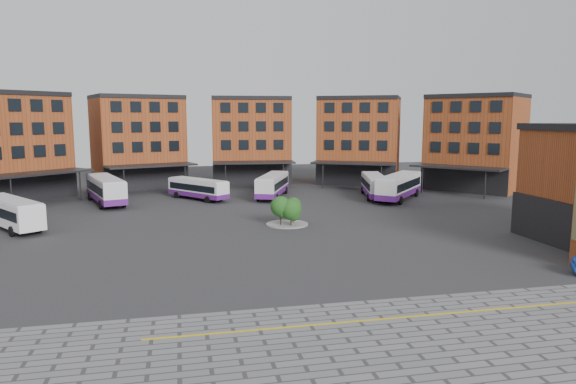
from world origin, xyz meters
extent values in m
plane|color=#28282B|center=(0.00, 0.00, 0.00)|extent=(160.00, 160.00, 0.00)
cube|color=gold|center=(2.00, -14.00, 0.03)|extent=(26.00, 0.15, 0.02)
cube|color=brown|center=(-31.45, 36.93, 7.00)|extent=(16.35, 16.13, 14.00)
cube|color=black|center=(-28.20, 33.32, 2.00)|extent=(10.00, 9.07, 4.00)
cube|color=black|center=(-31.45, 36.93, 14.30)|extent=(16.55, 16.35, 0.60)
cube|color=black|center=(-28.07, 33.17, 9.20)|extent=(8.60, 7.77, 8.00)
cube|color=black|center=(-26.63, 31.58, 4.00)|extent=(12.61, 11.97, 0.25)
cylinder|color=black|center=(-28.81, 27.19, 2.00)|extent=(0.20, 0.20, 4.00)
cylinder|color=black|center=(-22.05, 33.28, 2.00)|extent=(0.20, 0.20, 4.00)
cube|color=brown|center=(-15.30, 46.44, 7.00)|extent=(15.55, 13.69, 14.00)
cube|color=black|center=(-13.72, 41.85, 2.00)|extent=(12.45, 4.71, 4.00)
cube|color=black|center=(-15.30, 46.44, 14.30)|extent=(15.65, 13.97, 0.60)
cube|color=black|center=(-13.66, 41.66, 9.20)|extent=(10.87, 3.87, 8.00)
cube|color=black|center=(-12.96, 39.63, 4.00)|extent=(13.72, 8.39, 0.25)
cylinder|color=black|center=(-16.67, 36.45, 2.00)|extent=(0.20, 0.20, 4.00)
cylinder|color=black|center=(-8.07, 39.41, 2.00)|extent=(0.20, 0.20, 4.00)
cube|color=brown|center=(3.28, 48.89, 7.00)|extent=(13.67, 10.88, 14.00)
cube|color=black|center=(2.94, 44.05, 2.00)|extent=(13.00, 1.41, 4.00)
cube|color=black|center=(3.28, 48.89, 14.30)|extent=(13.69, 11.18, 0.60)
cube|color=black|center=(2.93, 43.85, 9.20)|extent=(11.42, 0.95, 8.00)
cube|color=black|center=(2.78, 41.70, 4.00)|extent=(13.28, 5.30, 0.25)
cylinder|color=black|center=(-1.89, 40.22, 2.00)|extent=(0.20, 0.20, 4.00)
cylinder|color=black|center=(7.19, 39.59, 2.00)|extent=(0.20, 0.20, 4.00)
cube|color=brown|center=(21.34, 43.88, 7.00)|extent=(16.12, 14.81, 14.00)
cube|color=black|center=(19.14, 39.56, 2.00)|extent=(11.81, 6.35, 4.00)
cube|color=black|center=(21.34, 43.88, 14.30)|extent=(16.26, 15.08, 0.60)
cube|color=black|center=(19.04, 39.38, 9.20)|extent=(10.26, 5.33, 8.00)
cube|color=black|center=(18.07, 37.46, 4.00)|extent=(13.58, 9.82, 0.25)
cylinder|color=black|center=(13.20, 37.92, 2.00)|extent=(0.20, 0.20, 4.00)
cylinder|color=black|center=(21.31, 33.79, 2.00)|extent=(0.20, 0.20, 4.00)
cube|color=brown|center=(36.00, 32.21, 7.00)|extent=(16.02, 16.39, 14.00)
cube|color=black|center=(32.29, 29.09, 2.00)|extent=(8.74, 10.28, 4.00)
cube|color=black|center=(36.00, 32.21, 14.30)|extent=(16.25, 16.58, 0.60)
cube|color=black|center=(32.14, 28.96, 9.20)|extent=(7.47, 8.86, 8.00)
cube|color=black|center=(30.49, 27.58, 4.00)|extent=(11.73, 12.79, 0.25)
cylinder|color=black|center=(26.19, 29.91, 2.00)|extent=(0.20, 0.20, 4.00)
cylinder|color=black|center=(32.03, 22.94, 2.00)|extent=(0.20, 0.20, 4.00)
cube|color=black|center=(22.90, -2.00, 2.00)|extent=(0.40, 12.00, 4.00)
cylinder|color=gray|center=(2.00, 12.00, 0.06)|extent=(4.40, 4.40, 0.12)
cylinder|color=#332114|center=(1.20, 11.40, 0.74)|extent=(0.14, 0.14, 1.48)
sphere|color=#1F4316|center=(1.20, 11.40, 2.07)|extent=(2.12, 2.12, 2.12)
sphere|color=#1F4316|center=(1.40, 11.25, 1.63)|extent=(1.49, 1.49, 1.49)
cylinder|color=#332114|center=(2.80, 12.60, 0.69)|extent=(0.14, 0.14, 1.38)
sphere|color=#1F4316|center=(2.80, 12.60, 1.94)|extent=(1.70, 1.70, 1.70)
sphere|color=#1F4316|center=(3.00, 12.45, 1.52)|extent=(1.19, 1.19, 1.19)
cylinder|color=#332114|center=(2.20, 11.00, 0.63)|extent=(0.14, 0.14, 1.26)
sphere|color=#1F4316|center=(2.20, 11.00, 1.77)|extent=(2.20, 2.20, 2.20)
sphere|color=#1F4316|center=(2.40, 10.85, 1.39)|extent=(1.54, 1.54, 1.54)
cube|color=white|center=(-25.53, 15.65, 1.77)|extent=(8.37, 10.36, 2.44)
cube|color=black|center=(-25.53, 15.65, 1.94)|extent=(7.91, 9.69, 0.95)
cube|color=silver|center=(-25.53, 15.65, 3.04)|extent=(8.04, 9.95, 0.12)
cylinder|color=black|center=(-26.55, 19.23, 0.50)|extent=(0.82, 0.98, 1.00)
cylinder|color=black|center=(-24.51, 12.08, 0.50)|extent=(0.82, 0.98, 1.00)
cylinder|color=black|center=(-22.49, 13.52, 0.50)|extent=(0.82, 0.98, 1.00)
cube|color=silver|center=(-18.32, 29.75, 1.99)|extent=(6.49, 12.59, 2.75)
cube|color=black|center=(-18.32, 29.75, 2.19)|extent=(6.24, 11.67, 1.06)
cube|color=silver|center=(-18.32, 29.75, 3.42)|extent=(6.23, 12.08, 0.13)
cube|color=black|center=(-20.20, 35.51, 2.24)|extent=(2.30, 0.85, 1.23)
cube|color=#581B79|center=(-18.32, 29.75, 1.01)|extent=(6.54, 12.64, 0.78)
cylinder|color=black|center=(-20.88, 33.06, 0.56)|extent=(0.67, 1.17, 1.12)
cylinder|color=black|center=(-18.21, 33.93, 0.56)|extent=(0.67, 1.17, 1.12)
cylinder|color=black|center=(-18.43, 25.57, 0.56)|extent=(0.67, 1.17, 1.12)
cylinder|color=black|center=(-15.76, 26.44, 0.56)|extent=(0.67, 1.17, 1.12)
cube|color=white|center=(-6.49, 30.75, 1.62)|extent=(7.98, 9.27, 2.23)
cube|color=black|center=(-6.49, 30.75, 1.77)|extent=(7.53, 8.68, 0.86)
cube|color=silver|center=(-6.49, 30.75, 2.78)|extent=(7.66, 8.90, 0.11)
cube|color=black|center=(-9.52, 34.60, 1.82)|extent=(1.59, 1.29, 1.00)
cube|color=#581B79|center=(-6.49, 30.75, 0.82)|extent=(8.04, 9.33, 0.64)
cylinder|color=black|center=(-9.36, 32.56, 0.45)|extent=(0.78, 0.88, 0.91)
cylinder|color=black|center=(-7.57, 33.97, 0.45)|extent=(0.78, 0.88, 0.91)
cylinder|color=black|center=(-5.40, 27.53, 0.45)|extent=(0.78, 0.88, 0.91)
cylinder|color=black|center=(-3.61, 28.94, 0.45)|extent=(0.78, 0.88, 0.91)
cube|color=silver|center=(3.85, 30.69, 1.82)|extent=(6.54, 11.43, 2.51)
cube|color=black|center=(3.85, 30.69, 2.00)|extent=(6.26, 10.61, 0.97)
cube|color=silver|center=(3.85, 30.69, 3.13)|extent=(6.28, 10.97, 0.12)
cube|color=black|center=(5.90, 35.84, 2.05)|extent=(2.07, 0.91, 1.13)
cube|color=#581B79|center=(3.85, 30.69, 0.92)|extent=(6.59, 11.48, 0.72)
cylinder|color=black|center=(3.99, 34.52, 0.51)|extent=(0.66, 1.07, 1.03)
cylinder|color=black|center=(6.38, 33.57, 0.51)|extent=(0.66, 1.07, 1.03)
cylinder|color=black|center=(1.33, 27.81, 0.51)|extent=(0.66, 1.07, 1.03)
cylinder|color=black|center=(3.71, 26.86, 0.51)|extent=(0.66, 1.07, 1.03)
cube|color=silver|center=(17.82, 27.66, 1.79)|extent=(5.10, 11.35, 2.47)
cube|color=black|center=(17.82, 27.66, 1.96)|extent=(4.95, 10.50, 0.96)
cube|color=silver|center=(17.82, 27.66, 3.07)|extent=(4.90, 10.89, 0.12)
cube|color=black|center=(19.12, 32.94, 2.01)|extent=(2.10, 0.63, 1.11)
cube|color=#581B79|center=(17.82, 27.66, 0.91)|extent=(5.15, 11.40, 0.70)
cylinder|color=black|center=(17.45, 31.40, 0.50)|extent=(0.53, 1.05, 1.01)
cylinder|color=black|center=(19.89, 30.80, 0.50)|extent=(0.53, 1.05, 1.01)
cylinder|color=black|center=(15.74, 24.53, 0.50)|extent=(0.53, 1.05, 1.01)
cylinder|color=black|center=(18.19, 23.92, 0.50)|extent=(0.53, 1.05, 1.01)
cube|color=white|center=(20.32, 24.96, 1.97)|extent=(10.05, 11.05, 2.72)
cube|color=black|center=(20.32, 24.96, 2.16)|extent=(9.46, 10.35, 1.05)
cube|color=silver|center=(20.32, 24.96, 3.38)|extent=(9.65, 10.61, 0.13)
cube|color=black|center=(24.23, 29.51, 2.22)|extent=(1.86, 1.63, 1.22)
cube|color=#581B79|center=(20.32, 24.96, 1.00)|extent=(10.11, 11.11, 0.78)
cylinder|color=black|center=(21.81, 28.82, 0.55)|extent=(0.98, 1.06, 1.11)
cylinder|color=black|center=(23.91, 27.01, 0.55)|extent=(0.98, 1.06, 1.11)
cylinder|color=black|center=(16.72, 22.91, 0.55)|extent=(0.98, 1.06, 1.11)
cylinder|color=black|center=(18.82, 21.10, 0.55)|extent=(0.98, 1.06, 1.11)
camera|label=1|loc=(-8.84, -39.52, 11.15)|focal=32.00mm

